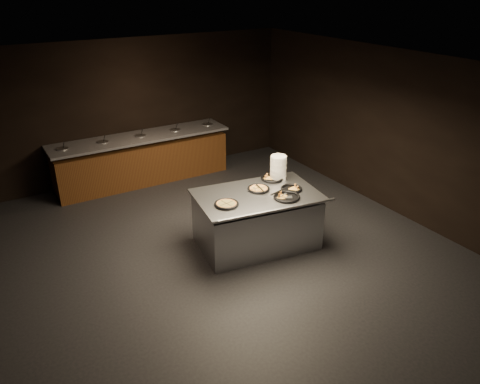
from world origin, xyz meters
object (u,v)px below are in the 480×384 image
(plate_stack, at_px, (278,167))
(pan_cheese_whole, at_px, (259,189))
(serving_counter, at_px, (257,221))
(pan_veggie_whole, at_px, (226,204))

(plate_stack, distance_m, pan_cheese_whole, 0.61)
(plate_stack, xyz_separation_m, pan_cheese_whole, (-0.54, -0.23, -0.18))
(serving_counter, distance_m, pan_veggie_whole, 0.79)
(plate_stack, relative_size, pan_veggie_whole, 1.07)
(plate_stack, relative_size, pan_cheese_whole, 1.10)
(pan_veggie_whole, relative_size, pan_cheese_whole, 1.03)
(pan_cheese_whole, bearing_deg, pan_veggie_whole, -163.25)
(serving_counter, height_order, plate_stack, plate_stack)
(serving_counter, relative_size, pan_cheese_whole, 5.78)
(pan_cheese_whole, bearing_deg, serving_counter, -131.56)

